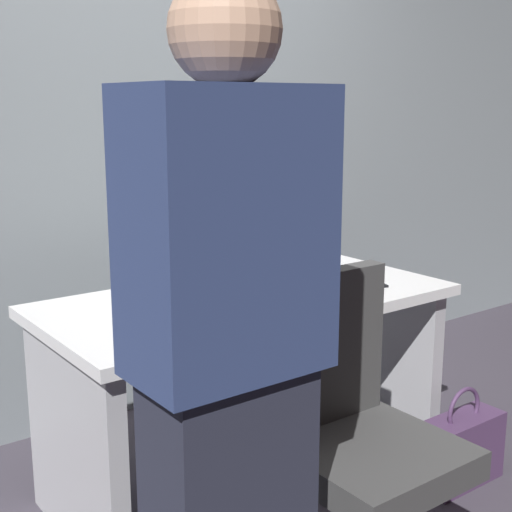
% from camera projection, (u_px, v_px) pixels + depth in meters
% --- Properties ---
extents(ground_plane, '(9.00, 9.00, 0.00)m').
position_uv_depth(ground_plane, '(248.00, 479.00, 2.69)').
color(ground_plane, '#3D3842').
extents(wall_back, '(6.40, 0.10, 3.00)m').
position_uv_depth(wall_back, '(127.00, 77.00, 3.06)').
color(wall_back, gray).
rests_on(wall_back, ground).
extents(desk, '(1.46, 0.73, 0.72)m').
position_uv_depth(desk, '(248.00, 353.00, 2.58)').
color(desk, white).
rests_on(desk, ground).
extents(office_chair, '(0.52, 0.52, 0.94)m').
position_uv_depth(office_chair, '(356.00, 460.00, 1.96)').
color(office_chair, black).
rests_on(office_chair, ground).
extents(person_at_desk, '(0.40, 0.24, 1.64)m').
position_uv_depth(person_at_desk, '(228.00, 374.00, 1.48)').
color(person_at_desk, '#262838').
rests_on(person_at_desk, ground).
extents(monitor, '(0.54, 0.15, 0.46)m').
position_uv_depth(monitor, '(230.00, 220.00, 2.56)').
color(monitor, silver).
rests_on(monitor, desk).
extents(keyboard, '(0.44, 0.15, 0.02)m').
position_uv_depth(keyboard, '(266.00, 302.00, 2.40)').
color(keyboard, white).
rests_on(keyboard, desk).
extents(mouse, '(0.06, 0.10, 0.03)m').
position_uv_depth(mouse, '(330.00, 288.00, 2.55)').
color(mouse, white).
rests_on(mouse, desk).
extents(cup_near_keyboard, '(0.07, 0.07, 0.09)m').
position_uv_depth(cup_near_keyboard, '(174.00, 308.00, 2.21)').
color(cup_near_keyboard, silver).
rests_on(cup_near_keyboard, desk).
extents(book_stack, '(0.21, 0.16, 0.15)m').
position_uv_depth(book_stack, '(304.00, 254.00, 2.86)').
color(book_stack, '#594C72').
rests_on(book_stack, desk).
extents(cell_phone, '(0.11, 0.16, 0.01)m').
position_uv_depth(cell_phone, '(371.00, 283.00, 2.69)').
color(cell_phone, black).
rests_on(cell_phone, desk).
extents(handbag, '(0.34, 0.14, 0.38)m').
position_uv_depth(handbag, '(461.00, 448.00, 2.64)').
color(handbag, '#4C3356').
rests_on(handbag, ground).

